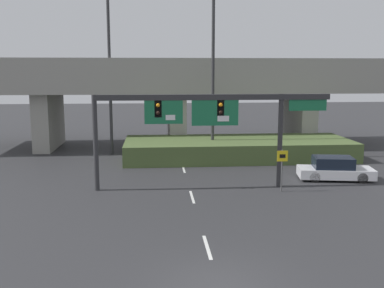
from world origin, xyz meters
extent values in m
plane|color=#2D2D30|center=(0.00, 0.00, 0.00)|extent=(160.00, 160.00, 0.00)
cube|color=silver|center=(0.00, 3.09, 0.00)|extent=(0.14, 2.40, 0.01)
cube|color=silver|center=(0.00, 10.06, 0.00)|extent=(0.14, 2.40, 0.01)
cube|color=silver|center=(0.00, 17.03, 0.00)|extent=(0.14, 2.40, 0.01)
cube|color=silver|center=(0.00, 24.00, 0.00)|extent=(0.14, 2.40, 0.01)
cube|color=silver|center=(0.00, 30.97, 0.00)|extent=(0.14, 2.40, 0.01)
cylinder|color=#2D2D30|center=(-5.27, 11.89, 2.71)|extent=(0.28, 0.28, 5.42)
cylinder|color=#2D2D30|center=(5.27, 11.89, 2.71)|extent=(0.28, 0.28, 5.42)
cube|color=#2D2D30|center=(1.40, 11.89, 5.26)|extent=(13.35, 0.32, 0.32)
cube|color=black|center=(-1.76, 11.89, 4.62)|extent=(0.40, 0.28, 0.95)
sphere|color=orange|center=(-1.76, 11.72, 4.83)|extent=(0.22, 0.22, 0.22)
sphere|color=black|center=(-1.76, 11.72, 4.41)|extent=(0.22, 0.22, 0.22)
cube|color=black|center=(1.76, 11.89, 4.62)|extent=(0.40, 0.28, 0.95)
sphere|color=orange|center=(1.76, 11.72, 4.83)|extent=(0.22, 0.22, 0.22)
sphere|color=black|center=(1.76, 11.72, 4.41)|extent=(0.22, 0.22, 0.22)
cube|color=#196B42|center=(-1.45, 11.79, 4.44)|extent=(2.14, 0.08, 1.32)
cube|color=white|center=(-1.08, 11.74, 4.14)|extent=(0.54, 0.03, 0.29)
cube|color=#196B42|center=(1.45, 11.79, 4.38)|extent=(2.65, 0.08, 1.44)
cube|color=white|center=(1.91, 11.74, 4.05)|extent=(0.66, 0.03, 0.32)
cube|color=#196B42|center=(6.82, 11.83, 4.78)|extent=(2.20, 0.07, 0.64)
cylinder|color=#4C4C4C|center=(5.10, 10.74, 1.20)|extent=(0.08, 0.08, 2.39)
cube|color=yellow|center=(5.10, 10.70, 2.04)|extent=(0.60, 0.03, 0.60)
cube|color=black|center=(5.10, 10.68, 2.04)|extent=(0.33, 0.01, 0.21)
cylinder|color=#2D2D30|center=(-5.45, 23.17, 7.39)|extent=(0.24, 0.24, 14.77)
cylinder|color=#2D2D30|center=(2.47, 20.63, 8.59)|extent=(0.24, 0.24, 17.17)
cube|color=gray|center=(0.00, 26.81, 5.83)|extent=(39.53, 8.16, 1.97)
cube|color=gray|center=(0.00, 22.93, 7.27)|extent=(39.53, 0.40, 0.90)
cube|color=gray|center=(-11.20, 26.81, 2.42)|extent=(1.40, 6.53, 4.84)
cube|color=gray|center=(0.00, 26.81, 2.42)|extent=(1.40, 6.53, 4.84)
cube|color=gray|center=(11.20, 26.81, 2.42)|extent=(1.40, 6.53, 4.84)
cube|color=#4C6033|center=(4.46, 20.66, 0.73)|extent=(17.37, 6.23, 1.45)
cube|color=silver|center=(9.24, 13.17, 0.46)|extent=(4.78, 2.53, 0.59)
cube|color=black|center=(9.06, 13.20, 1.10)|extent=(2.59, 2.00, 0.69)
cylinder|color=black|center=(10.76, 13.73, 0.32)|extent=(0.67, 0.32, 0.64)
cylinder|color=black|center=(10.50, 12.15, 0.32)|extent=(0.67, 0.32, 0.64)
cylinder|color=black|center=(7.98, 14.18, 0.32)|extent=(0.67, 0.32, 0.64)
cylinder|color=black|center=(7.73, 12.61, 0.32)|extent=(0.67, 0.32, 0.64)
camera|label=1|loc=(-1.97, -13.27, 6.76)|focal=42.00mm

